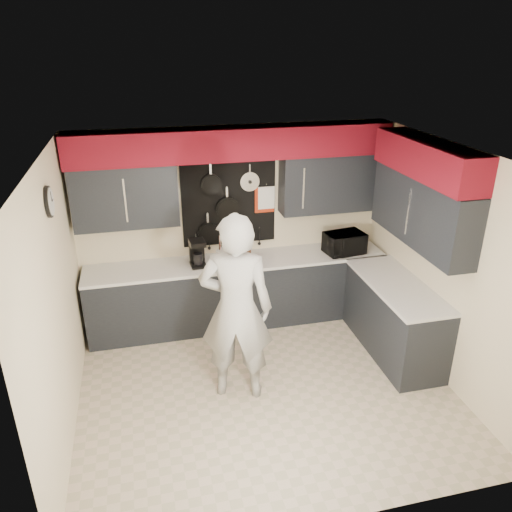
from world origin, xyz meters
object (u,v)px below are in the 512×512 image
object	(u,v)px
knife_block	(246,251)
utensil_crock	(221,256)
coffee_maker	(197,252)
person	(236,309)
microwave	(344,243)

from	to	relation	value
knife_block	utensil_crock	distance (m)	0.34
coffee_maker	person	bearing A→B (deg)	-84.70
knife_block	person	world-z (taller)	person
microwave	utensil_crock	xyz separation A→B (m)	(-1.65, 0.10, -0.06)
microwave	knife_block	world-z (taller)	microwave
knife_block	utensil_crock	xyz separation A→B (m)	(-0.34, -0.01, -0.03)
knife_block	coffee_maker	world-z (taller)	coffee_maker
knife_block	coffee_maker	size ratio (longest dim) A/B	0.64
utensil_crock	coffee_maker	size ratio (longest dim) A/B	0.46
knife_block	person	xyz separation A→B (m)	(-0.42, -1.44, 0.00)
coffee_maker	utensil_crock	bearing A→B (deg)	2.34
microwave	coffee_maker	distance (m)	1.95
knife_block	utensil_crock	size ratio (longest dim) A/B	1.38
microwave	utensil_crock	world-z (taller)	microwave
microwave	coffee_maker	bearing A→B (deg)	169.43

